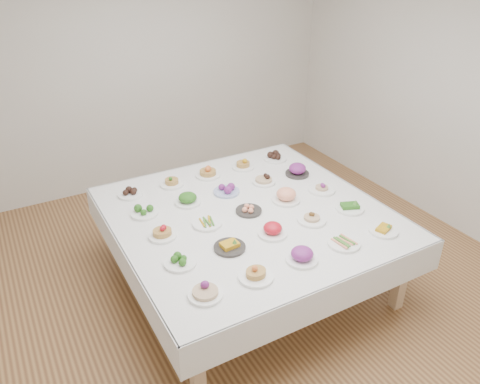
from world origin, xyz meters
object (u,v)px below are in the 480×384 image
display_table (248,218)px  dish_12 (249,208)px  dish_0 (205,288)px  dish_24 (275,155)px

display_table → dish_12: size_ratio=10.13×
display_table → dish_12: 0.10m
dish_0 → dish_12: dish_0 is taller
dish_12 → dish_0: bearing=-135.1°
dish_12 → dish_24: (0.80, 0.81, 0.01)m
display_table → dish_24: bearing=45.1°
display_table → dish_12: (0.00, -0.00, 0.10)m
dish_24 → dish_0: bearing=-134.9°
dish_0 → dish_24: 2.28m
display_table → dish_24: dish_24 is taller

